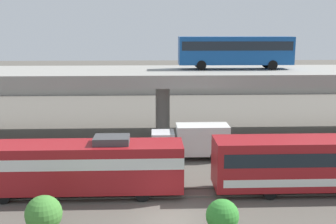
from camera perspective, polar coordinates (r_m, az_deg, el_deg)
name	(u,v)px	position (r m, az deg, el deg)	size (l,w,h in m)	color
ground_plane	(172,219)	(26.18, 0.51, -14.40)	(260.00, 260.00, 0.00)	#565149
rail_strip_near	(169,197)	(29.10, 0.20, -11.53)	(110.00, 0.12, 0.12)	#59544C
rail_strip_far	(169,189)	(30.51, 0.07, -10.42)	(110.00, 0.12, 0.12)	#59544C
train_locomotive	(65,165)	(29.65, -13.92, -7.03)	(15.73, 3.04, 4.18)	maroon
highway_overpass	(163,77)	(43.86, -0.74, 4.76)	(96.00, 11.04, 7.14)	gray
transit_bus_on_overpass	(235,49)	(45.17, 9.20, 8.43)	(12.00, 2.68, 3.40)	#14478C
service_truck_west	(192,140)	(37.10, 3.35, -3.90)	(6.80, 2.46, 3.04)	silver
pier_parking_lot	(158,85)	(79.27, -1.41, 3.67)	(67.13, 13.10, 1.67)	gray
parked_car_0	(297,75)	(85.41, 17.18, 4.80)	(4.40, 1.91, 1.50)	black
parked_car_1	(12,76)	(85.36, -20.49, 4.59)	(4.14, 1.87, 1.50)	navy
parked_car_2	(88,77)	(81.11, -10.90, 4.78)	(4.14, 1.88, 1.50)	navy
parked_car_3	(76,79)	(77.26, -12.45, 4.40)	(4.39, 1.93, 1.50)	black
parked_car_4	(126,78)	(78.23, -5.77, 4.69)	(4.28, 1.82, 1.50)	black
parked_car_5	(275,78)	(79.29, 14.45, 4.48)	(4.24, 1.89, 1.50)	#515459
harbor_water	(156,76)	(102.20, -1.61, 4.91)	(140.00, 36.00, 0.01)	#2D5170
shrub_left	(44,214)	(25.34, -16.63, -13.18)	(2.10, 2.10, 2.10)	#438534
shrub_right	(222,216)	(24.55, 7.44, -13.87)	(1.89, 1.89, 1.89)	#358B32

